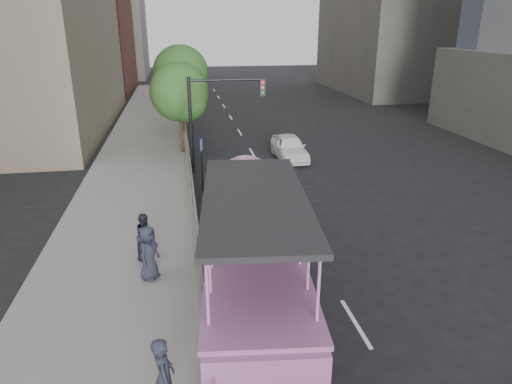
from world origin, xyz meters
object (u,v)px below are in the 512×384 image
Objects in this scene: street_tree_near at (181,94)px; duck_boat at (252,246)px; pedestrian_mid at (146,236)px; pedestrian_far at (149,253)px; car at (289,147)px; pedestrian_near at (164,377)px; traffic_signal at (213,109)px; parking_sign at (201,157)px; street_tree_far at (182,75)px.

duck_boat is at bearing -83.30° from street_tree_near.
pedestrian_far is at bearing -139.23° from pedestrian_mid.
pedestrian_far reaches higher than car.
car is at bearing -24.92° from pedestrian_near.
car is 5.74m from traffic_signal.
pedestrian_near is 0.32× the size of street_tree_near.
pedestrian_near is 1.04× the size of pedestrian_far.
parking_sign is at bearing -138.95° from car.
pedestrian_near is at bearing -92.10° from street_tree_far.
pedestrian_mid is (-3.33, 1.75, -0.21)m from duck_boat.
street_tree_near is (-1.81, 15.42, 2.51)m from duck_boat.
duck_boat is 3.77m from pedestrian_mid.
parking_sign reaches higher than pedestrian_mid.
street_tree_far is at bearing 88.09° from street_tree_near.
pedestrian_near is 26.70m from street_tree_far.
car is (4.51, 13.74, -0.58)m from duck_boat.
pedestrian_far is (0.17, -1.38, 0.07)m from pedestrian_mid.
duck_boat reaches higher than pedestrian_mid.
duck_boat is 21.69m from street_tree_far.
pedestrian_far is at bearing -95.12° from street_tree_near.
car is at bearing -51.44° from street_tree_far.
pedestrian_far is at bearing 1.76° from pedestrian_near.
traffic_signal is 0.91× the size of street_tree_near.
pedestrian_near reaches higher than pedestrian_mid.
duck_boat is 3.18m from pedestrian_far.
car is 15.42m from pedestrian_far.
parking_sign is at bearing 96.78° from duck_boat.
street_tree_far is (-1.61, 21.42, 2.99)m from duck_boat.
street_tree_far reaches higher than pedestrian_mid.
pedestrian_far is 8.77m from parking_sign.
street_tree_far is (1.72, 19.67, 3.20)m from pedestrian_mid.
duck_boat reaches higher than parking_sign.
pedestrian_near is 0.28× the size of street_tree_far.
pedestrian_far is 12.21m from traffic_signal.
car is 2.38× the size of pedestrian_near.
street_tree_near is (1.52, 13.67, 2.72)m from pedestrian_mid.
pedestrian_mid is 14.02m from street_tree_near.
duck_boat is 14.47m from car.
car is 2.47× the size of pedestrian_far.
street_tree_near is (-6.32, 1.68, 3.08)m from car.
duck_boat is at bearing -108.36° from car.
duck_boat is at bearing -69.21° from pedestrian_far.
pedestrian_mid is at bearing 152.31° from duck_boat.
pedestrian_near reaches higher than pedestrian_far.
car is 0.67× the size of street_tree_far.
pedestrian_near is (-2.58, -5.09, -0.11)m from duck_boat.
parking_sign is at bearing -105.05° from traffic_signal.
duck_boat is 6.76× the size of pedestrian_mid.
pedestrian_far is 15.34m from street_tree_near.
car is 0.75× the size of street_tree_near.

